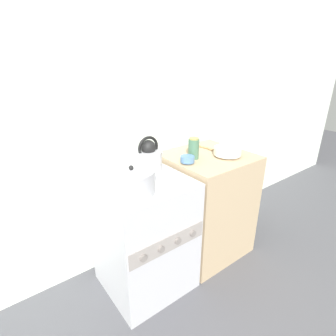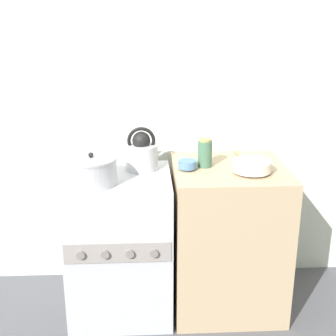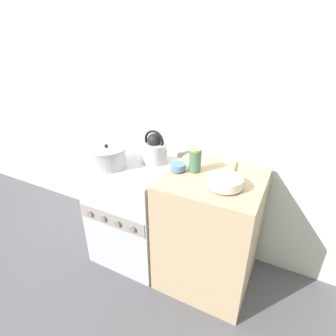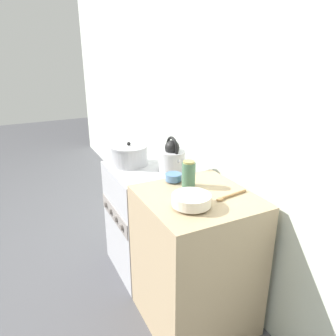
# 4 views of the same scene
# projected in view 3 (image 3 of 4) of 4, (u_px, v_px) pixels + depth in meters

# --- Properties ---
(ground_plane) EXTENTS (12.00, 12.00, 0.00)m
(ground_plane) POSITION_uv_depth(u_px,v_px,m) (118.00, 273.00, 2.08)
(ground_plane) COLOR #4C4C51
(wall_back) EXTENTS (7.00, 0.06, 2.50)m
(wall_back) POSITION_uv_depth(u_px,v_px,m) (157.00, 98.00, 2.08)
(wall_back) COLOR silver
(wall_back) RESTS_ON ground_plane
(stove) EXTENTS (0.58, 0.57, 0.84)m
(stove) POSITION_uv_depth(u_px,v_px,m) (134.00, 211.00, 2.12)
(stove) COLOR #B2B2B7
(stove) RESTS_ON ground_plane
(counter) EXTENTS (0.63, 0.61, 0.87)m
(counter) POSITION_uv_depth(u_px,v_px,m) (209.00, 231.00, 1.88)
(counter) COLOR tan
(counter) RESTS_ON ground_plane
(kettle) EXTENTS (0.23, 0.19, 0.25)m
(kettle) POSITION_uv_depth(u_px,v_px,m) (154.00, 150.00, 1.93)
(kettle) COLOR #B2B2B7
(kettle) RESTS_ON stove
(cooking_pot) EXTENTS (0.27, 0.27, 0.17)m
(cooking_pot) POSITION_uv_depth(u_px,v_px,m) (107.00, 157.00, 1.88)
(cooking_pot) COLOR #B2B2B7
(cooking_pot) RESTS_ON stove
(enamel_bowl) EXTENTS (0.21, 0.21, 0.07)m
(enamel_bowl) POSITION_uv_depth(u_px,v_px,m) (225.00, 182.00, 1.55)
(enamel_bowl) COLOR beige
(enamel_bowl) RESTS_ON counter
(small_ceramic_bowl) EXTENTS (0.10, 0.10, 0.05)m
(small_ceramic_bowl) POSITION_uv_depth(u_px,v_px,m) (178.00, 167.00, 1.75)
(small_ceramic_bowl) COLOR #4C729E
(small_ceramic_bowl) RESTS_ON counter
(storage_jar) EXTENTS (0.08, 0.08, 0.16)m
(storage_jar) POSITION_uv_depth(u_px,v_px,m) (195.00, 161.00, 1.73)
(storage_jar) COLOR #3F664C
(storage_jar) RESTS_ON counter
(wooden_spoon) EXTENTS (0.06, 0.22, 0.02)m
(wooden_spoon) POSITION_uv_depth(u_px,v_px,m) (234.00, 170.00, 1.76)
(wooden_spoon) COLOR #A37A4C
(wooden_spoon) RESTS_ON counter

